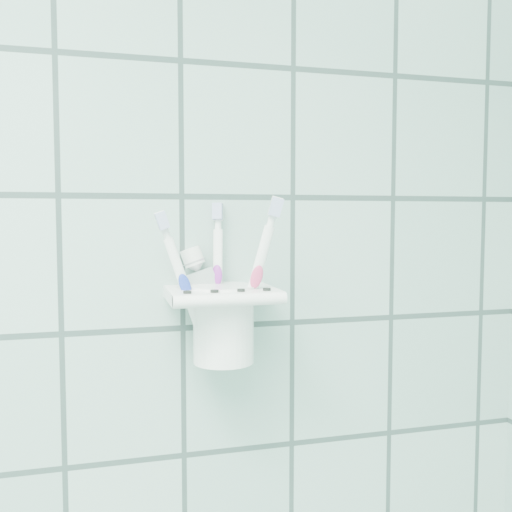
{
  "coord_description": "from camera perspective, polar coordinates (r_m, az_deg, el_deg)",
  "views": [
    {
      "loc": [
        0.5,
        0.47,
        1.4
      ],
      "look_at": [
        0.67,
        1.1,
        1.35
      ],
      "focal_mm": 40.0,
      "sensor_mm": 36.0,
      "label": 1
    }
  ],
  "objects": [
    {
      "name": "cup",
      "position": [
        0.71,
        -3.27,
        -6.47
      ],
      "size": [
        0.08,
        0.08,
        0.1
      ],
      "color": "white",
      "rests_on": "holder_bracket"
    },
    {
      "name": "toothbrush_blue",
      "position": [
        0.71,
        -3.95,
        -2.15
      ],
      "size": [
        0.02,
        0.04,
        0.19
      ],
      "rotation": [
        -0.17,
        -0.02,
        -0.38
      ],
      "color": "white",
      "rests_on": "cup"
    },
    {
      "name": "toothbrush_pink",
      "position": [
        0.7,
        -4.71,
        -2.48
      ],
      "size": [
        0.06,
        0.02,
        0.19
      ],
      "rotation": [
        -0.03,
        -0.33,
        0.06
      ],
      "color": "white",
      "rests_on": "cup"
    },
    {
      "name": "toothbrush_orange",
      "position": [
        0.69,
        -2.23,
        -1.85
      ],
      "size": [
        0.06,
        0.03,
        0.2
      ],
      "rotation": [
        0.07,
        0.26,
        -0.11
      ],
      "color": "white",
      "rests_on": "cup"
    },
    {
      "name": "holder_bracket",
      "position": [
        0.7,
        -3.46,
        -3.97
      ],
      "size": [
        0.13,
        0.11,
        0.04
      ],
      "color": "white",
      "rests_on": "wall_back"
    },
    {
      "name": "toothpaste_tube",
      "position": [
        0.72,
        -2.92,
        -3.35
      ],
      "size": [
        0.07,
        0.03,
        0.15
      ],
      "rotation": [
        -0.14,
        -0.33,
        -0.01
      ],
      "color": "silver",
      "rests_on": "cup"
    }
  ]
}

